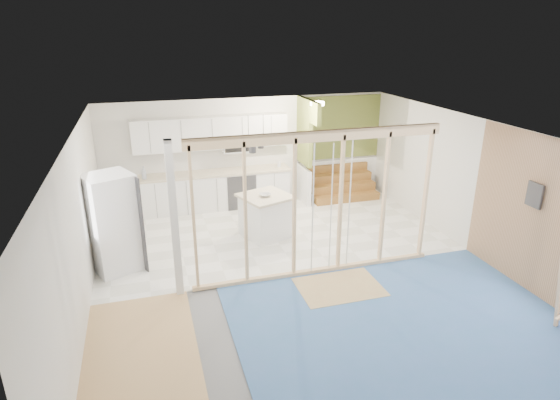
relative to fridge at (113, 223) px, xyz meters
name	(u,v)px	position (x,y,z in m)	size (l,w,h in m)	color
room	(301,207)	(3.09, -1.18, 0.40)	(7.01, 8.01, 2.61)	slate
floor_overlays	(303,273)	(3.17, -1.12, -0.89)	(7.00, 8.00, 0.03)	white
stud_frame	(289,193)	(2.88, -1.18, 0.68)	(4.66, 0.14, 2.60)	#E9BD8E
base_cabinets	(187,198)	(1.49, 2.18, -0.43)	(4.45, 2.24, 0.93)	white
upper_cabinets	(214,134)	(2.25, 2.63, 0.92)	(3.60, 0.41, 0.85)	white
green_partition	(330,162)	(5.14, 2.48, 0.04)	(2.25, 1.51, 2.60)	olive
pot_rack	(256,143)	(2.79, 0.71, 1.10)	(0.52, 0.52, 0.72)	black
electrical_panel	(535,195)	(6.52, -2.58, 0.75)	(0.04, 0.30, 0.40)	#3B3C41
ceiling_light	(317,104)	(4.49, 1.82, 1.64)	(0.32, 0.32, 0.08)	#FFEABF
fridge	(113,223)	(0.00, 0.00, 0.00)	(1.04, 1.00, 1.80)	white
island	(266,216)	(2.95, 0.60, -0.44)	(1.20, 1.20, 0.92)	white
bowl	(265,195)	(2.92, 0.55, 0.05)	(0.23, 0.23, 0.06)	beige
soap_bottle_a	(144,173)	(0.59, 2.41, 0.18)	(0.11, 0.12, 0.30)	#A0A6B2
soap_bottle_b	(279,163)	(3.79, 2.49, 0.12)	(0.08, 0.08, 0.18)	silver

